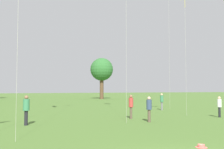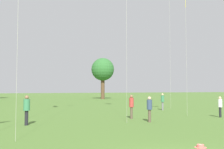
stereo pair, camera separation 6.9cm
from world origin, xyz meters
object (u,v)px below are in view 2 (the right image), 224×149
at_px(distant_tree_0, 103,70).
at_px(person_standing_4, 149,107).
at_px(person_standing_1, 27,107).
at_px(person_standing_3, 163,100).
at_px(person_standing_0, 220,105).
at_px(person_standing_5, 131,104).

bearing_deg(distant_tree_0, person_standing_4, -105.84).
distance_m(person_standing_1, person_standing_3, 15.72).
relative_size(person_standing_0, person_standing_4, 0.96).
height_order(person_standing_1, person_standing_4, person_standing_1).
distance_m(person_standing_0, person_standing_4, 6.66).
relative_size(person_standing_0, person_standing_5, 0.92).
bearing_deg(person_standing_0, person_standing_4, -16.41).
relative_size(person_standing_3, person_standing_5, 0.99).
bearing_deg(person_standing_1, person_standing_5, 43.48).
distance_m(person_standing_4, person_standing_5, 2.26).
relative_size(person_standing_3, distant_tree_0, 0.19).
relative_size(person_standing_1, person_standing_5, 1.03).
height_order(person_standing_3, person_standing_4, person_standing_3).
bearing_deg(person_standing_1, distant_tree_0, 101.44).
height_order(person_standing_1, person_standing_5, person_standing_1).
height_order(person_standing_4, distant_tree_0, distant_tree_0).
xyz_separation_m(person_standing_0, distant_tree_0, (4.70, 39.50, 5.61)).
height_order(person_standing_0, person_standing_5, person_standing_5).
bearing_deg(person_standing_4, person_standing_0, 134.68).
bearing_deg(person_standing_0, person_standing_1, -24.69).
height_order(person_standing_5, distant_tree_0, distant_tree_0).
xyz_separation_m(person_standing_0, person_standing_4, (-6.64, -0.50, 0.04)).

